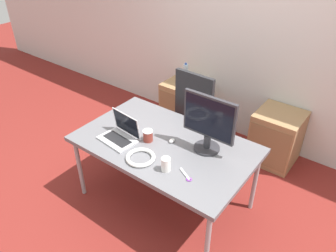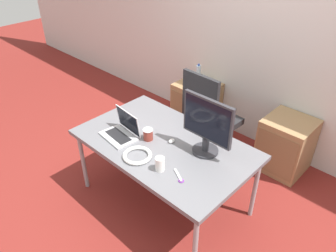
# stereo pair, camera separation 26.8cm
# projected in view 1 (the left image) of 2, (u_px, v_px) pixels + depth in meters

# --- Properties ---
(ground_plane) EXTENTS (14.00, 14.00, 0.00)m
(ground_plane) POSITION_uv_depth(u_px,v_px,m) (165.00, 200.00, 3.26)
(ground_plane) COLOR maroon
(wall_back) EXTENTS (10.00, 0.05, 2.60)m
(wall_back) POSITION_uv_depth(u_px,v_px,m) (250.00, 32.00, 3.56)
(wall_back) COLOR silver
(wall_back) RESTS_ON ground_plane
(desk) EXTENTS (1.56, 0.96, 0.70)m
(desk) POSITION_uv_depth(u_px,v_px,m) (165.00, 147.00, 2.90)
(desk) COLOR slate
(desk) RESTS_ON ground_plane
(office_chair) EXTENTS (0.56, 0.57, 1.10)m
(office_chair) POSITION_uv_depth(u_px,v_px,m) (202.00, 125.00, 3.63)
(office_chair) COLOR #232326
(office_chair) RESTS_ON ground_plane
(cabinet_left) EXTENTS (0.48, 0.48, 0.61)m
(cabinet_left) POSITION_uv_depth(u_px,v_px,m) (184.00, 104.00, 4.25)
(cabinet_left) COLOR #99754C
(cabinet_left) RESTS_ON ground_plane
(cabinet_right) EXTENTS (0.48, 0.48, 0.61)m
(cabinet_right) POSITION_uv_depth(u_px,v_px,m) (276.00, 137.00, 3.63)
(cabinet_right) COLOR #99754C
(cabinet_right) RESTS_ON ground_plane
(water_bottle) EXTENTS (0.06, 0.06, 0.26)m
(water_bottle) POSITION_uv_depth(u_px,v_px,m) (186.00, 74.00, 4.02)
(water_bottle) COLOR silver
(water_bottle) RESTS_ON cabinet_left
(laptop_center) EXTENTS (0.35, 0.28, 0.23)m
(laptop_center) POSITION_uv_depth(u_px,v_px,m) (120.00, 134.00, 2.89)
(laptop_center) COLOR silver
(laptop_center) RESTS_ON desk
(monitor) EXTENTS (0.47, 0.22, 0.51)m
(monitor) POSITION_uv_depth(u_px,v_px,m) (209.00, 123.00, 2.65)
(monitor) COLOR #2D2D33
(monitor) RESTS_ON desk
(mouse) EXTENTS (0.04, 0.06, 0.03)m
(mouse) POSITION_uv_depth(u_px,v_px,m) (172.00, 141.00, 2.87)
(mouse) COLOR silver
(mouse) RESTS_ON desk
(coffee_cup_white) EXTENTS (0.07, 0.07, 0.12)m
(coffee_cup_white) POSITION_uv_depth(u_px,v_px,m) (166.00, 164.00, 2.54)
(coffee_cup_white) COLOR white
(coffee_cup_white) RESTS_ON desk
(coffee_cup_brown) EXTENTS (0.09, 0.09, 0.11)m
(coffee_cup_brown) POSITION_uv_depth(u_px,v_px,m) (148.00, 136.00, 2.87)
(coffee_cup_brown) COLOR maroon
(coffee_cup_brown) RESTS_ON desk
(cable_coil) EXTENTS (0.24, 0.24, 0.03)m
(cable_coil) POSITION_uv_depth(u_px,v_px,m) (141.00, 157.00, 2.67)
(cable_coil) COLOR white
(cable_coil) RESTS_ON desk
(scissors) EXTENTS (0.16, 0.10, 0.01)m
(scissors) POSITION_uv_depth(u_px,v_px,m) (186.00, 176.00, 2.51)
(scissors) COLOR #B2B2B7
(scissors) RESTS_ON desk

